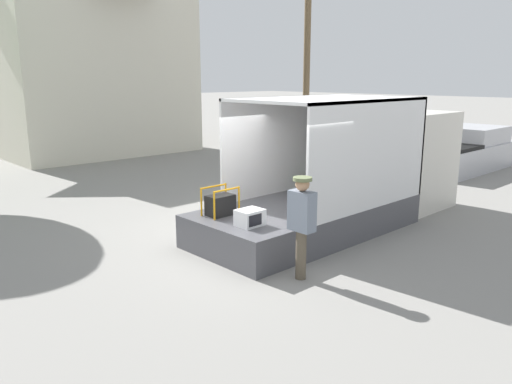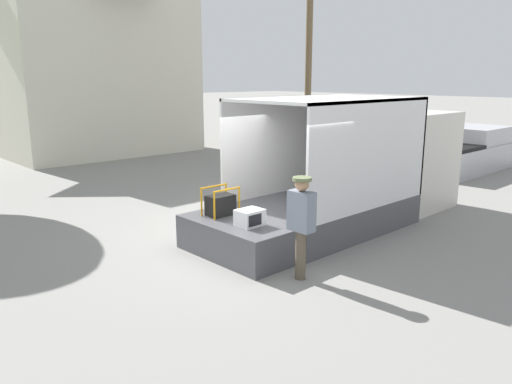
% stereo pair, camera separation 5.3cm
% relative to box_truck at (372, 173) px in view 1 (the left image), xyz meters
% --- Properties ---
extents(ground_plane, '(160.00, 160.00, 0.00)m').
position_rel_box_truck_xyz_m(ground_plane, '(-3.77, -0.00, -1.02)').
color(ground_plane, gray).
extents(box_truck, '(6.07, 2.43, 2.88)m').
position_rel_box_truck_xyz_m(box_truck, '(0.00, 0.00, 0.00)').
color(box_truck, silver).
rests_on(box_truck, ground).
extents(tailgate_deck, '(1.20, 2.31, 0.67)m').
position_rel_box_truck_xyz_m(tailgate_deck, '(-4.36, -0.00, -0.69)').
color(tailgate_deck, '#4C4C51').
rests_on(tailgate_deck, ground).
extents(microwave, '(0.47, 0.39, 0.30)m').
position_rel_box_truck_xyz_m(microwave, '(-4.37, -0.37, -0.21)').
color(microwave, white).
rests_on(microwave, tailgate_deck).
extents(portable_generator, '(0.65, 0.44, 0.56)m').
position_rel_box_truck_xyz_m(portable_generator, '(-4.30, 0.55, -0.15)').
color(portable_generator, black).
rests_on(portable_generator, tailgate_deck).
extents(worker_person, '(0.31, 0.44, 1.74)m').
position_rel_box_truck_xyz_m(worker_person, '(-4.33, -1.58, 0.05)').
color(worker_person, brown).
rests_on(worker_person, ground).
extents(pickup_truck_silver, '(5.55, 2.00, 1.52)m').
position_rel_box_truck_xyz_m(pickup_truck_silver, '(7.66, 1.16, -0.39)').
color(pickup_truck_silver, '#B7B7BC').
rests_on(pickup_truck_silver, ground).
extents(house_backdrop, '(8.14, 7.00, 8.97)m').
position_rel_box_truck_xyz_m(house_backdrop, '(-0.14, 15.09, 3.55)').
color(house_backdrop, beige).
rests_on(house_backdrop, ground).
extents(utility_pole, '(1.80, 0.28, 8.75)m').
position_rel_box_truck_xyz_m(utility_pole, '(6.12, 7.53, 3.51)').
color(utility_pole, brown).
rests_on(utility_pole, ground).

